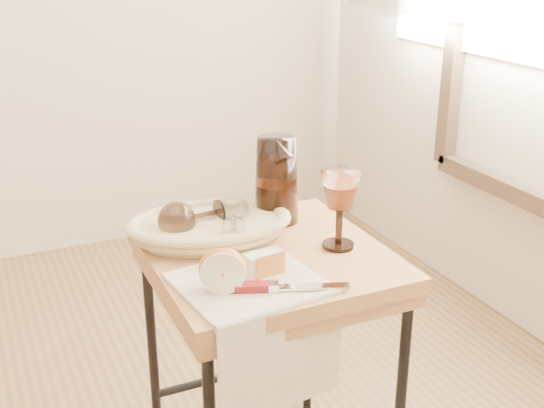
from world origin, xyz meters
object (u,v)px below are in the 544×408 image
apple_half (223,269)px  table_knife (278,285)px  goblet_lying_a (195,217)px  goblet_lying_b (233,218)px  pitcher (276,180)px  bread_basket (210,229)px  wine_goblet (340,209)px  tea_towel (249,282)px  side_table (268,375)px

apple_half → table_knife: 0.11m
goblet_lying_a → goblet_lying_b: 0.09m
apple_half → pitcher: bearing=70.3°
bread_basket → table_knife: bearing=-74.5°
wine_goblet → table_knife: bearing=-147.2°
apple_half → bread_basket: bearing=96.9°
bread_basket → apple_half: (-0.06, -0.24, 0.02)m
goblet_lying_a → apple_half: 0.26m
apple_half → table_knife: size_ratio=0.37×
tea_towel → bread_basket: bearing=82.3°
side_table → pitcher: size_ratio=2.57×
side_table → wine_goblet: bearing=-14.4°
goblet_lying_b → table_knife: 0.28m
bread_basket → wine_goblet: wine_goblet is taller
pitcher → wine_goblet: bearing=-87.9°
side_table → wine_goblet: wine_goblet is taller
goblet_lying_b → apple_half: bearing=174.9°
side_table → table_knife: bearing=-108.4°
table_knife → side_table: bearing=92.7°
pitcher → apple_half: pitcher is taller
side_table → tea_towel: (-0.09, -0.12, 0.32)m
pitcher → wine_goblet: 0.21m
goblet_lying_b → pitcher: pitcher is taller
side_table → pitcher: bearing=59.6°
tea_towel → wine_goblet: (0.25, 0.08, 0.09)m
table_knife → wine_goblet: bearing=53.9°
side_table → apple_half: apple_half is taller
pitcher → tea_towel: bearing=-139.0°
side_table → apple_half: (-0.15, -0.13, 0.37)m
bread_basket → goblet_lying_b: bearing=-12.6°
goblet_lying_a → apple_half: bearing=76.3°
tea_towel → table_knife: size_ratio=1.08×
apple_half → table_knife: (0.09, -0.05, -0.03)m
wine_goblet → apple_half: (-0.31, -0.09, -0.04)m
goblet_lying_a → side_table: bearing=125.5°
goblet_lying_a → wine_goblet: (0.27, -0.17, 0.04)m
bread_basket → goblet_lying_b: 0.06m
goblet_lying_a → pitcher: (0.21, 0.03, 0.05)m
tea_towel → side_table: bearing=44.5°
bread_basket → wine_goblet: bearing=-23.7°
wine_goblet → apple_half: wine_goblet is taller
bread_basket → goblet_lying_a: goblet_lying_a is taller
goblet_lying_a → pitcher: size_ratio=0.56×
goblet_lying_b → wine_goblet: (0.20, -0.14, 0.04)m
goblet_lying_b → bread_basket: bearing=89.2°
side_table → table_knife: table_knife is taller
pitcher → side_table: bearing=-135.2°
pitcher → wine_goblet: pitcher is taller
bread_basket → goblet_lying_a: size_ratio=2.37×
bread_basket → table_knife: (0.03, -0.29, -0.01)m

